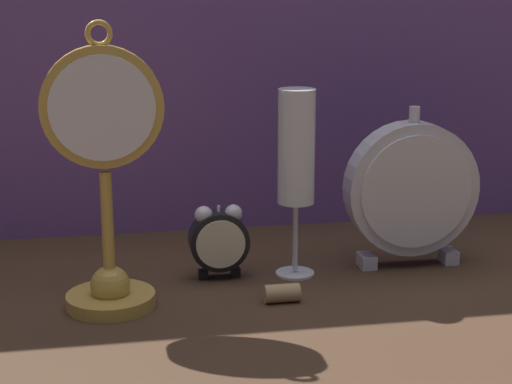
% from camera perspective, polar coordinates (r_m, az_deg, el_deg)
% --- Properties ---
extents(ground_plane, '(4.00, 4.00, 0.00)m').
position_cam_1_polar(ground_plane, '(1.01, 0.82, -7.58)').
color(ground_plane, '#422D1E').
extents(fabric_backdrop_drape, '(1.69, 0.01, 0.58)m').
position_cam_1_polar(fabric_backdrop_drape, '(1.27, -2.04, 10.30)').
color(fabric_backdrop_drape, '#6B478E').
rests_on(fabric_backdrop_drape, ground_plane).
extents(pocket_watch_on_stand, '(0.14, 0.10, 0.33)m').
position_cam_1_polar(pocket_watch_on_stand, '(0.98, -9.98, 0.25)').
color(pocket_watch_on_stand, gold).
rests_on(pocket_watch_on_stand, ground_plane).
extents(alarm_clock_twin_bell, '(0.08, 0.03, 0.10)m').
position_cam_1_polar(alarm_clock_twin_bell, '(1.09, -2.48, -3.10)').
color(alarm_clock_twin_bell, black).
rests_on(alarm_clock_twin_bell, ground_plane).
extents(mantel_clock_silver, '(0.18, 0.04, 0.21)m').
position_cam_1_polar(mantel_clock_silver, '(1.14, 10.32, 0.17)').
color(mantel_clock_silver, silver).
rests_on(mantel_clock_silver, ground_plane).
extents(champagne_flute, '(0.05, 0.05, 0.24)m').
position_cam_1_polar(champagne_flute, '(1.07, 2.70, 2.29)').
color(champagne_flute, silver).
rests_on(champagne_flute, ground_plane).
extents(wine_cork, '(0.04, 0.02, 0.02)m').
position_cam_1_polar(wine_cork, '(1.02, 1.74, -6.75)').
color(wine_cork, tan).
rests_on(wine_cork, ground_plane).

